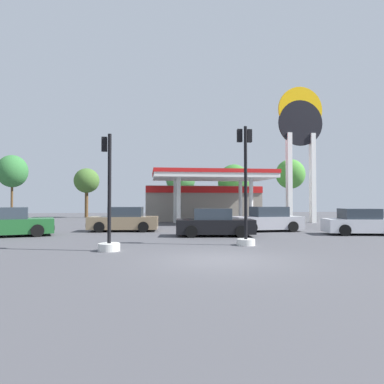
# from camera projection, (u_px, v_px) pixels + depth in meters

# --- Properties ---
(ground_plane) EXTENTS (90.00, 90.00, 0.00)m
(ground_plane) POSITION_uv_depth(u_px,v_px,m) (221.00, 260.00, 11.43)
(ground_plane) COLOR #47474C
(ground_plane) RESTS_ON ground
(gas_station) EXTENTS (10.97, 12.99, 4.39)m
(gas_station) POSITION_uv_depth(u_px,v_px,m) (201.00, 200.00, 34.60)
(gas_station) COLOR gray
(gas_station) RESTS_ON ground
(station_pole_sign) EXTENTS (4.00, 0.56, 11.96)m
(station_pole_sign) POSITION_uv_depth(u_px,v_px,m) (300.00, 136.00, 30.48)
(station_pole_sign) COLOR white
(station_pole_sign) RESTS_ON ground
(car_0) EXTENTS (4.41, 2.46, 1.49)m
(car_0) POSITION_uv_depth(u_px,v_px,m) (361.00, 223.00, 19.87)
(car_0) COLOR black
(car_0) RESTS_ON ground
(car_1) EXTENTS (4.77, 3.05, 1.59)m
(car_1) POSITION_uv_depth(u_px,v_px,m) (9.00, 223.00, 18.84)
(car_1) COLOR black
(car_1) RESTS_ON ground
(car_2) EXTENTS (4.42, 2.31, 1.52)m
(car_2) POSITION_uv_depth(u_px,v_px,m) (215.00, 224.00, 19.07)
(car_2) COLOR black
(car_2) RESTS_ON ground
(car_3) EXTENTS (4.48, 2.25, 1.56)m
(car_3) POSITION_uv_depth(u_px,v_px,m) (267.00, 220.00, 22.08)
(car_3) COLOR black
(car_3) RESTS_ON ground
(car_4) EXTENTS (4.47, 2.27, 1.55)m
(car_4) POSITION_uv_depth(u_px,v_px,m) (124.00, 220.00, 22.08)
(car_4) COLOR black
(car_4) RESTS_ON ground
(traffic_signal_0) EXTENTS (0.80, 0.80, 5.21)m
(traffic_signal_0) POSITION_uv_depth(u_px,v_px,m) (245.00, 203.00, 15.20)
(traffic_signal_0) COLOR silver
(traffic_signal_0) RESTS_ON ground
(traffic_signal_1) EXTENTS (0.84, 0.84, 4.55)m
(traffic_signal_1) POSITION_uv_depth(u_px,v_px,m) (109.00, 221.00, 13.46)
(traffic_signal_1) COLOR silver
(traffic_signal_1) RESTS_ON ground
(tree_0) EXTENTS (3.25, 3.25, 6.94)m
(tree_0) POSITION_uv_depth(u_px,v_px,m) (12.00, 171.00, 38.08)
(tree_0) COLOR brown
(tree_0) RESTS_ON ground
(tree_1) EXTENTS (2.85, 2.85, 5.64)m
(tree_1) POSITION_uv_depth(u_px,v_px,m) (87.00, 181.00, 39.72)
(tree_1) COLOR brown
(tree_1) RESTS_ON ground
(tree_2) EXTENTS (3.36, 3.36, 5.70)m
(tree_2) POSITION_uv_depth(u_px,v_px,m) (181.00, 181.00, 40.23)
(tree_2) COLOR brown
(tree_2) RESTS_ON ground
(tree_3) EXTENTS (3.80, 3.80, 6.26)m
(tree_3) POSITION_uv_depth(u_px,v_px,m) (234.00, 182.00, 41.34)
(tree_3) COLOR brown
(tree_3) RESTS_ON ground
(tree_4) EXTENTS (3.49, 3.49, 6.95)m
(tree_4) POSITION_uv_depth(u_px,v_px,m) (290.00, 174.00, 41.96)
(tree_4) COLOR brown
(tree_4) RESTS_ON ground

